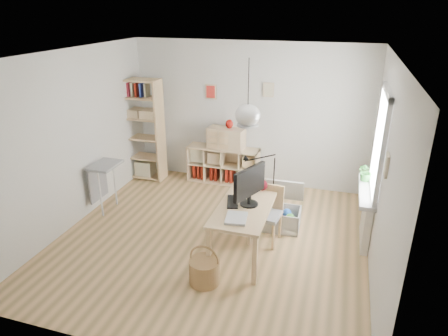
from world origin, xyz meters
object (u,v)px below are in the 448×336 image
(storage_chest, at_px, (280,213))
(drawer_chest, at_px, (226,138))
(desk, at_px, (246,210))
(monitor, at_px, (250,184))
(cube_shelf, at_px, (223,167))
(chair, at_px, (267,210))
(tall_bookshelf, at_px, (142,126))

(storage_chest, distance_m, drawer_chest, 2.01)
(desk, bearing_deg, monitor, -11.85)
(cube_shelf, height_order, drawer_chest, drawer_chest)
(desk, xyz_separation_m, monitor, (0.05, -0.01, 0.40))
(desk, bearing_deg, cube_shelf, 114.61)
(cube_shelf, bearing_deg, chair, -55.94)
(tall_bookshelf, bearing_deg, chair, -29.14)
(storage_chest, bearing_deg, cube_shelf, 133.64)
(tall_bookshelf, xyz_separation_m, drawer_chest, (1.65, 0.24, -0.17))
(chair, relative_size, storage_chest, 1.15)
(storage_chest, relative_size, monitor, 1.24)
(tall_bookshelf, height_order, monitor, tall_bookshelf)
(desk, bearing_deg, storage_chest, 66.19)
(desk, distance_m, monitor, 0.40)
(storage_chest, bearing_deg, chair, -108.16)
(desk, relative_size, storage_chest, 2.02)
(cube_shelf, relative_size, chair, 1.64)
(chair, bearing_deg, cube_shelf, 130.35)
(cube_shelf, distance_m, drawer_chest, 0.63)
(tall_bookshelf, xyz_separation_m, chair, (2.82, -1.57, -0.60))
(cube_shelf, bearing_deg, monitor, -64.46)
(tall_bookshelf, bearing_deg, monitor, -36.64)
(storage_chest, height_order, drawer_chest, drawer_chest)
(monitor, bearing_deg, desk, -169.13)
(cube_shelf, bearing_deg, storage_chest, -45.16)
(tall_bookshelf, bearing_deg, desk, -37.01)
(tall_bookshelf, xyz_separation_m, monitor, (2.64, -1.96, -0.03))
(cube_shelf, distance_m, storage_chest, 1.97)
(desk, xyz_separation_m, cube_shelf, (-1.02, 2.23, -0.36))
(tall_bookshelf, relative_size, chair, 2.34)
(desk, height_order, chair, chair)
(tall_bookshelf, height_order, drawer_chest, tall_bookshelf)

